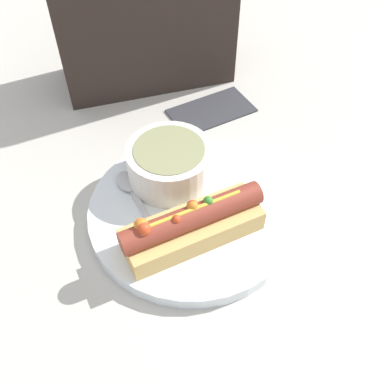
{
  "coord_description": "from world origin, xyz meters",
  "views": [
    {
      "loc": [
        -0.11,
        -0.36,
        0.48
      ],
      "look_at": [
        0.0,
        0.0,
        0.05
      ],
      "focal_mm": 42.0,
      "sensor_mm": 36.0,
      "label": 1
    }
  ],
  "objects": [
    {
      "name": "napkin",
      "position": [
        0.09,
        0.2,
        0.0
      ],
      "size": [
        0.15,
        0.1,
        0.01
      ],
      "rotation": [
        0.0,
        0.0,
        0.21
      ],
      "color": "#333338",
      "rests_on": "ground_plane"
    },
    {
      "name": "spoon",
      "position": [
        -0.07,
        0.04,
        0.02
      ],
      "size": [
        0.05,
        0.16,
        0.01
      ],
      "rotation": [
        0.0,
        0.0,
        1.77
      ],
      "color": "#B7B7BC",
      "rests_on": "dinner_plate"
    },
    {
      "name": "dinner_plate",
      "position": [
        0.0,
        0.0,
        0.01
      ],
      "size": [
        0.27,
        0.27,
        0.02
      ],
      "color": "white",
      "rests_on": "ground_plane"
    },
    {
      "name": "soup_bowl",
      "position": [
        -0.01,
        0.06,
        0.05
      ],
      "size": [
        0.12,
        0.12,
        0.05
      ],
      "color": "silver",
      "rests_on": "dinner_plate"
    },
    {
      "name": "hot_dog",
      "position": [
        -0.01,
        -0.05,
        0.04
      ],
      "size": [
        0.18,
        0.09,
        0.06
      ],
      "rotation": [
        0.0,
        0.0,
        0.17
      ],
      "color": "#DBAD60",
      "rests_on": "dinner_plate"
    },
    {
      "name": "ground_plane",
      "position": [
        0.0,
        0.0,
        0.0
      ],
      "size": [
        4.0,
        4.0,
        0.0
      ],
      "primitive_type": "plane",
      "color": "#BCB7AD"
    }
  ]
}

